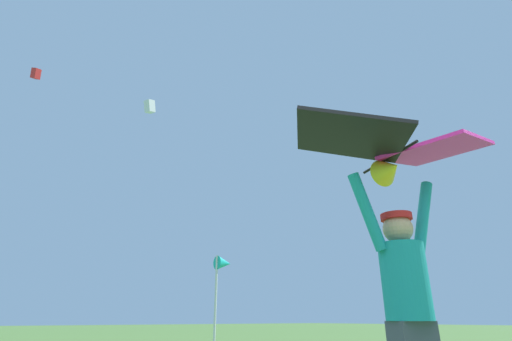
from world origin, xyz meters
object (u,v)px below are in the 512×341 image
(marker_flag, at_px, (222,271))
(distant_kite_white_high_right, at_px, (150,106))
(kite_flyer_person, at_px, (408,304))
(held_stunt_kite, at_px, (393,150))
(distant_kite_red_mid_left, at_px, (36,74))

(marker_flag, bearing_deg, distant_kite_white_high_right, 73.54)
(kite_flyer_person, distance_m, marker_flag, 4.23)
(distant_kite_white_high_right, bearing_deg, held_stunt_kite, -106.06)
(kite_flyer_person, relative_size, distant_kite_white_high_right, 1.28)
(marker_flag, bearing_deg, distant_kite_red_mid_left, 96.61)
(kite_flyer_person, distance_m, held_stunt_kite, 1.20)
(held_stunt_kite, xyz_separation_m, distant_kite_red_mid_left, (-1.45, 25.09, 14.45))
(distant_kite_red_mid_left, bearing_deg, held_stunt_kite, -86.70)
(kite_flyer_person, distance_m, distant_kite_white_high_right, 39.47)
(kite_flyer_person, xyz_separation_m, distant_kite_white_high_right, (9.33, 32.42, 20.49))
(held_stunt_kite, bearing_deg, marker_flag, 76.67)
(kite_flyer_person, bearing_deg, held_stunt_kite, -108.64)
(distant_kite_white_high_right, bearing_deg, distant_kite_red_mid_left, -145.55)
(distant_kite_white_high_right, relative_size, marker_flag, 0.81)
(distant_kite_red_mid_left, bearing_deg, marker_flag, -83.39)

